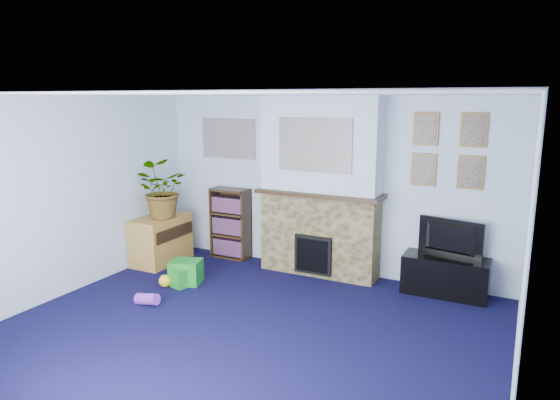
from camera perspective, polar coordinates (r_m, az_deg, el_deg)
The scene contains 26 objects.
floor at distance 5.29m, azimuth -4.33°, elevation -15.04°, with size 5.00×4.50×0.01m, color black.
ceiling at distance 4.73m, azimuth -4.77°, elevation 11.93°, with size 5.00×4.50×0.01m, color white.
wall_back at distance 6.85m, azimuth 5.27°, elevation 1.71°, with size 5.00×0.04×2.40m, color silver.
wall_front at distance 3.26m, azimuth -25.86°, elevation -10.58°, with size 5.00×0.04×2.40m, color silver.
wall_left at distance 6.51m, azimuth -23.71°, elevation 0.25°, with size 0.04×4.50×2.40m, color silver.
wall_right at distance 4.20m, azimuth 26.21°, elevation -5.77°, with size 0.04×4.50×2.40m, color silver.
chimney_breast at distance 6.67m, azimuth 4.62°, elevation 1.31°, with size 1.72×0.50×2.40m.
collage_main at distance 6.40m, azimuth 3.98°, elevation 6.27°, with size 1.00×0.03×0.68m, color gray.
collage_left at distance 7.47m, azimuth -5.89°, elevation 7.00°, with size 0.90×0.03×0.58m, color gray.
portrait_tl at distance 6.39m, azimuth 16.34°, elevation 7.81°, with size 0.30×0.03×0.40m, color brown.
portrait_tr at distance 6.31m, azimuth 21.29°, elevation 7.45°, with size 0.30×0.03×0.40m, color brown.
portrait_bl at distance 6.43m, azimuth 16.09°, elevation 3.37°, with size 0.30×0.03×0.40m, color brown.
portrait_br at distance 6.36m, azimuth 20.96°, elevation 2.96°, with size 0.30×0.03×0.40m, color brown.
tv_stand at distance 6.48m, azimuth 18.36°, elevation -8.34°, with size 1.01×0.42×0.48m, color black.
television at distance 6.36m, azimuth 18.66°, elevation -4.22°, with size 0.79×0.10×0.46m, color black.
bookshelf at distance 7.53m, azimuth -5.63°, elevation -2.85°, with size 0.58×0.28×1.05m.
sideboard at distance 7.50m, azimuth -13.43°, elevation -4.36°, with size 0.49×0.88×0.68m, color #B38739.
potted_plant at distance 7.27m, azimuth -13.65°, elevation 1.10°, with size 0.73×0.63×0.81m, color #26661E.
mantel_clock at distance 6.61m, azimuth 4.70°, elevation 1.54°, with size 0.09×0.05×0.12m, color gold.
mantel_candle at distance 6.51m, azimuth 6.96°, elevation 1.43°, with size 0.05×0.05×0.15m, color #B2BFC6.
mantel_teddy at distance 6.85m, azimuth 0.22°, elevation 1.88°, with size 0.12×0.12×0.12m, color gray.
mantel_can at distance 6.40m, azimuth 10.17°, elevation 0.97°, with size 0.05×0.05×0.11m, color #198C26.
green_crate at distance 6.66m, azimuth -10.69°, elevation -8.17°, with size 0.38×0.31×0.31m, color #198C26.
toy_ball at distance 6.60m, azimuth -13.01°, elevation -8.92°, with size 0.16×0.16×0.16m, color yellow.
toy_block at distance 6.56m, azimuth -11.32°, elevation -8.79°, with size 0.20×0.20×0.24m, color #198C26.
toy_tube at distance 6.12m, azimuth -14.93°, elevation -10.89°, with size 0.14×0.14×0.29m, color purple.
Camera 1 is at (2.47, -4.04, 2.37)m, focal length 32.00 mm.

